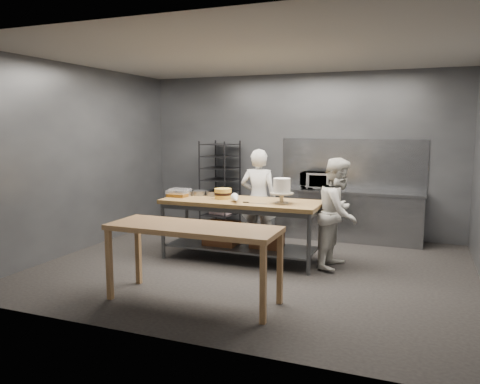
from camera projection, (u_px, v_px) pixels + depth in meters
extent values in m
plane|color=black|center=(254.00, 267.00, 6.79)|extent=(6.00, 6.00, 0.00)
cube|color=#4C4F54|center=(299.00, 154.00, 8.88)|extent=(6.00, 0.04, 3.00)
cube|color=brown|center=(241.00, 202.00, 7.06)|extent=(2.40, 0.90, 0.06)
cube|color=#47494C|center=(241.00, 246.00, 7.16)|extent=(2.25, 0.75, 0.03)
cylinder|color=#47494C|center=(163.00, 231.00, 7.18)|extent=(0.06, 0.06, 0.86)
cylinder|color=#47494C|center=(187.00, 221.00, 7.90)|extent=(0.06, 0.06, 0.86)
cylinder|color=#47494C|center=(309.00, 245.00, 6.36)|extent=(0.06, 0.06, 0.86)
cylinder|color=#47494C|center=(321.00, 233.00, 7.07)|extent=(0.06, 0.06, 0.86)
cube|color=brown|center=(222.00, 233.00, 7.23)|extent=(0.50, 0.40, 0.35)
cube|color=brown|center=(267.00, 237.00, 7.06)|extent=(0.45, 0.38, 0.30)
cube|color=brown|center=(193.00, 228.00, 5.34)|extent=(2.00, 0.70, 0.06)
cube|color=brown|center=(109.00, 265.00, 5.47)|extent=(0.06, 0.06, 0.84)
cube|color=brown|center=(138.00, 252.00, 6.02)|extent=(0.06, 0.06, 0.84)
cube|color=brown|center=(263.00, 284.00, 4.78)|extent=(0.06, 0.06, 0.84)
cube|color=brown|center=(280.00, 268.00, 5.34)|extent=(0.06, 0.06, 0.84)
cube|color=slate|center=(348.00, 191.00, 8.31)|extent=(2.60, 0.60, 0.04)
cube|color=slate|center=(348.00, 216.00, 8.37)|extent=(2.56, 0.56, 0.86)
cube|color=slate|center=(352.00, 164.00, 8.52)|extent=(2.60, 0.02, 0.90)
cube|color=black|center=(220.00, 186.00, 9.13)|extent=(0.67, 0.71, 1.75)
cube|color=silver|center=(220.00, 203.00, 9.18)|extent=(0.40, 0.28, 0.45)
imported|color=white|center=(259.00, 199.00, 7.77)|extent=(0.64, 0.45, 1.66)
imported|color=silver|center=(338.00, 213.00, 6.70)|extent=(0.70, 0.84, 1.58)
imported|color=black|center=(317.00, 180.00, 8.50)|extent=(0.54, 0.37, 0.30)
cylinder|color=#BFB399|center=(282.00, 203.00, 6.75)|extent=(0.20, 0.20, 0.02)
cylinder|color=#BFB399|center=(282.00, 198.00, 6.74)|extent=(0.06, 0.06, 0.12)
cylinder|color=#BFB399|center=(282.00, 193.00, 6.73)|extent=(0.34, 0.34, 0.02)
cylinder|color=white|center=(282.00, 185.00, 6.71)|extent=(0.25, 0.25, 0.21)
cylinder|color=#E9BE4A|center=(223.00, 197.00, 7.18)|extent=(0.26, 0.26, 0.06)
cylinder|color=black|center=(223.00, 194.00, 7.17)|extent=(0.26, 0.26, 0.04)
cylinder|color=#E9BE4A|center=(223.00, 190.00, 7.17)|extent=(0.26, 0.26, 0.06)
cylinder|color=gray|center=(199.00, 193.00, 7.56)|extent=(0.24, 0.24, 0.07)
cylinder|color=gray|center=(215.00, 193.00, 7.51)|extent=(0.27, 0.27, 0.07)
cylinder|color=gray|center=(184.00, 193.00, 7.59)|extent=(0.31, 0.31, 0.07)
cylinder|color=gray|center=(216.00, 193.00, 7.50)|extent=(0.25, 0.25, 0.07)
cone|color=white|center=(236.00, 199.00, 6.78)|extent=(0.28, 0.39, 0.12)
cube|color=slate|center=(258.00, 203.00, 6.74)|extent=(0.28, 0.02, 0.00)
cube|color=black|center=(246.00, 202.00, 6.81)|extent=(0.09, 0.02, 0.02)
cube|color=#955E1D|center=(177.00, 195.00, 7.38)|extent=(0.30, 0.20, 0.05)
cube|color=silver|center=(177.00, 192.00, 7.37)|extent=(0.31, 0.21, 0.06)
cube|color=#955E1D|center=(180.00, 194.00, 7.54)|extent=(0.30, 0.20, 0.05)
cube|color=silver|center=(180.00, 190.00, 7.53)|extent=(0.31, 0.21, 0.06)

